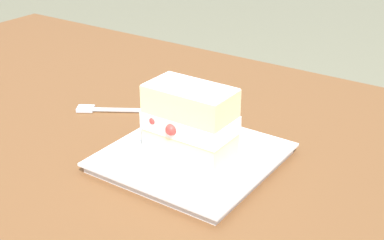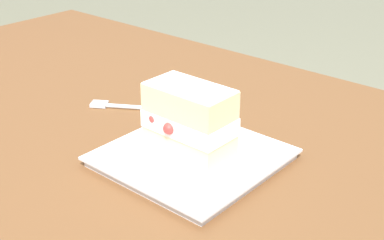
# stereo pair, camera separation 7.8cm
# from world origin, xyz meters

# --- Properties ---
(patio_table) EXTENTS (1.44, 0.84, 0.73)m
(patio_table) POSITION_xyz_m (0.00, 0.00, 0.63)
(patio_table) COLOR brown
(patio_table) RESTS_ON ground
(dessert_plate) EXTENTS (0.24, 0.24, 0.02)m
(dessert_plate) POSITION_xyz_m (0.17, -0.05, 0.74)
(dessert_plate) COLOR white
(dessert_plate) RESTS_ON patio_table
(cake_slice) EXTENTS (0.13, 0.09, 0.11)m
(cake_slice) POSITION_xyz_m (0.17, -0.05, 0.80)
(cake_slice) COLOR beige
(cake_slice) RESTS_ON dessert_plate
(dessert_fork) EXTENTS (0.15, 0.10, 0.01)m
(dessert_fork) POSITION_xyz_m (-0.05, 0.03, 0.73)
(dessert_fork) COLOR silver
(dessert_fork) RESTS_ON patio_table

